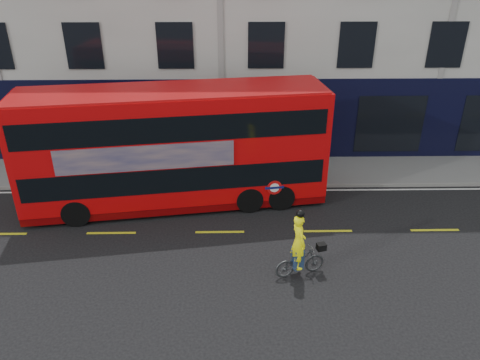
{
  "coord_description": "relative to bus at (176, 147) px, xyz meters",
  "views": [
    {
      "loc": [
        0.51,
        -13.01,
        9.56
      ],
      "look_at": [
        0.76,
        2.25,
        1.77
      ],
      "focal_mm": 35.0,
      "sensor_mm": 36.0,
      "label": 1
    }
  ],
  "objects": [
    {
      "name": "ground",
      "position": [
        1.71,
        -3.8,
        -2.43
      ],
      "size": [
        120.0,
        120.0,
        0.0
      ],
      "primitive_type": "plane",
      "color": "black",
      "rests_on": "ground"
    },
    {
      "name": "bus",
      "position": [
        0.0,
        0.0,
        0.0
      ],
      "size": [
        11.98,
        4.25,
        4.74
      ],
      "rotation": [
        0.0,
        0.0,
        0.14
      ],
      "color": "red",
      "rests_on": "ground"
    },
    {
      "name": "road_edge_line",
      "position": [
        1.71,
        0.9,
        -2.43
      ],
      "size": [
        58.0,
        0.1,
        0.01
      ],
      "primitive_type": "cube",
      "color": "silver",
      "rests_on": "ground"
    },
    {
      "name": "cyclist",
      "position": [
        4.3,
        -4.81,
        -1.59
      ],
      "size": [
        1.74,
        0.92,
        2.43
      ],
      "rotation": [
        0.0,
        0.0,
        0.28
      ],
      "color": "#414345",
      "rests_on": "ground"
    },
    {
      "name": "kerb",
      "position": [
        1.71,
        1.2,
        -2.36
      ],
      "size": [
        60.0,
        0.12,
        0.13
      ],
      "primitive_type": "cube",
      "color": "slate",
      "rests_on": "ground"
    },
    {
      "name": "pavement",
      "position": [
        1.71,
        2.7,
        -2.37
      ],
      "size": [
        60.0,
        3.0,
        0.12
      ],
      "primitive_type": "cube",
      "color": "slate",
      "rests_on": "ground"
    },
    {
      "name": "lane_dashes",
      "position": [
        1.71,
        -2.3,
        -2.43
      ],
      "size": [
        58.0,
        0.12,
        0.01
      ],
      "primitive_type": null,
      "color": "#C8C817",
      "rests_on": "ground"
    }
  ]
}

